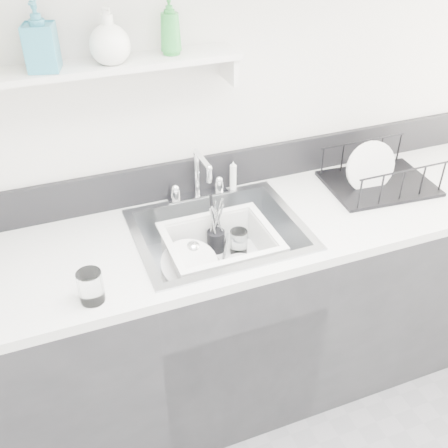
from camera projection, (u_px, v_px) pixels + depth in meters
name	position (u px, v px, depth m)	size (l,w,h in m)	color
room_shell	(375.00, 124.00, 0.95)	(3.50, 3.00, 2.60)	silver
counter_run	(220.00, 317.00, 2.26)	(3.20, 0.62, 0.92)	#232326
backsplash	(194.00, 176.00, 2.18)	(3.20, 0.02, 0.16)	black
sink	(219.00, 249.00, 2.05)	(0.64, 0.52, 0.20)	silver
faucet	(198.00, 186.00, 2.15)	(0.26, 0.18, 0.23)	silver
side_sprayer	(233.00, 176.00, 2.20)	(0.03, 0.03, 0.14)	white
wall_shelf	(95.00, 69.00, 1.73)	(1.00, 0.16, 0.12)	silver
wash_tub	(220.00, 252.00, 2.03)	(0.42, 0.34, 0.16)	white
plate_stack	(192.00, 269.00, 2.00)	(0.27, 0.26, 0.10)	white
utensil_cup	(216.00, 239.00, 2.12)	(0.07, 0.07, 0.24)	black
ladle	(212.00, 255.00, 2.05)	(0.30, 0.11, 0.08)	silver
tumbler_in_tub	(239.00, 242.00, 2.11)	(0.07, 0.07, 0.10)	white
tumbler_counter	(91.00, 287.00, 1.65)	(0.08, 0.08, 0.11)	white
dish_rack	(381.00, 169.00, 2.23)	(0.45, 0.33, 0.16)	black
bowl_small	(240.00, 266.00, 2.03)	(0.12, 0.12, 0.04)	white
soap_bottle_b	(39.00, 36.00, 1.60)	(0.10, 0.10, 0.21)	teal
soap_bottle_c	(109.00, 36.00, 1.68)	(0.13, 0.13, 0.17)	white
soap_bottle_d	(170.00, 26.00, 1.75)	(0.07, 0.07, 0.19)	green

